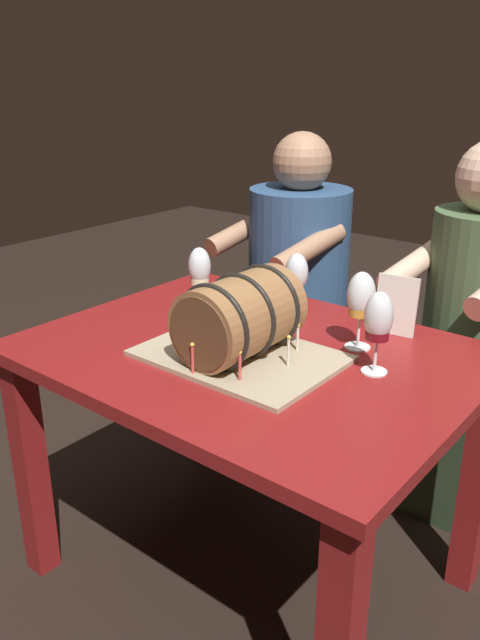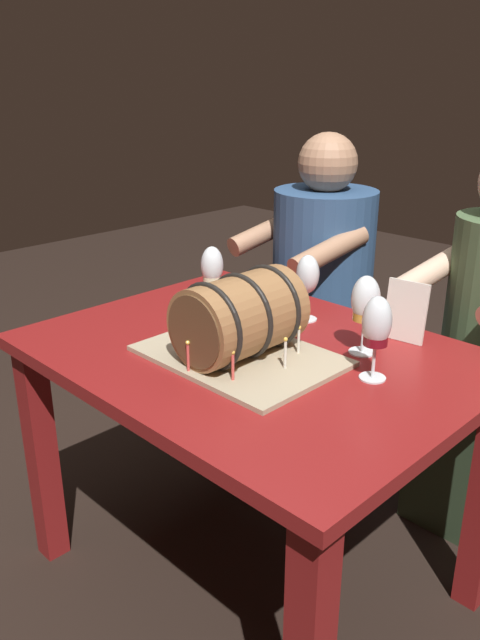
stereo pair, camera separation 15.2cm
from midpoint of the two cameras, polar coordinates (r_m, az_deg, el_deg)
The scene contains 10 objects.
ground_plane at distance 2.02m, azimuth -1.48°, elevation -21.78°, with size 8.00×8.00×0.00m, color black.
dining_table at distance 1.67m, azimuth -1.67°, elevation -6.47°, with size 1.11×0.85×0.72m.
barrel_cake at distance 1.52m, azimuth -2.86°, elevation -0.16°, with size 0.47×0.34×0.22m.
wine_glass_empty at distance 1.78m, azimuth 2.67°, elevation 4.11°, with size 0.07×0.07×0.19m.
wine_glass_amber at distance 1.58m, azimuth 8.13°, elevation 1.89°, with size 0.07×0.07×0.20m.
wine_glass_white at distance 1.83m, azimuth -6.04°, elevation 4.45°, with size 0.07×0.07×0.19m.
wine_glass_red at distance 1.45m, azimuth 9.41°, elevation -0.11°, with size 0.07×0.07×0.20m.
menu_card at distance 1.71m, azimuth 11.41°, elevation 1.24°, with size 0.11×0.01×0.16m, color silver.
person_seated_left at distance 2.37m, azimuth 3.27°, elevation 1.23°, with size 0.44×0.52×1.20m.
person_seated_right at distance 2.09m, azimuth 17.91°, elevation -3.16°, with size 0.39×0.49×1.21m.
Camera 1 is at (0.91, -1.17, 1.37)m, focal length 35.64 mm.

